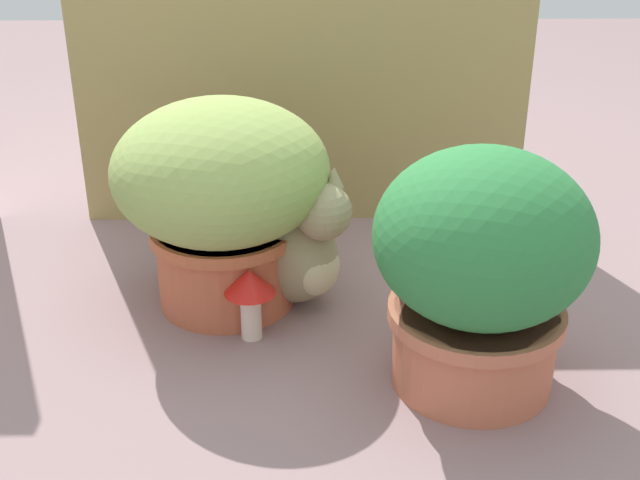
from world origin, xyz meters
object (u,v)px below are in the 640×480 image
object	(u,v)px
grass_planter	(222,192)
cat	(290,246)
leafy_planter	(481,265)
mushroom_ornament_red	(250,290)

from	to	relation	value
grass_planter	cat	xyz separation A→B (m)	(0.13, 0.00, -0.12)
leafy_planter	cat	bearing A→B (deg)	137.85
cat	grass_planter	bearing A→B (deg)	-177.78
leafy_planter	mushroom_ornament_red	world-z (taller)	leafy_planter
grass_planter	leafy_planter	size ratio (longest dim) A/B	0.99
leafy_planter	mushroom_ornament_red	distance (m)	0.44
cat	mushroom_ornament_red	world-z (taller)	cat
cat	mushroom_ornament_red	xyz separation A→B (m)	(-0.07, -0.14, -0.02)
grass_planter	mushroom_ornament_red	size ratio (longest dim) A/B	2.92
mushroom_ornament_red	leafy_planter	bearing A→B (deg)	-20.36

